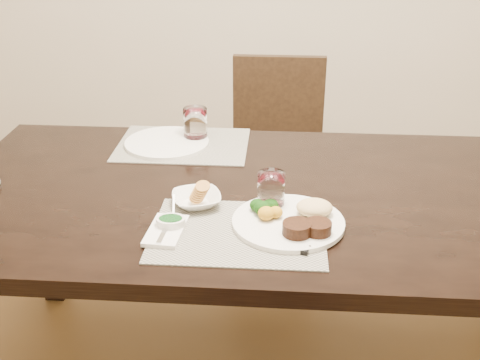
# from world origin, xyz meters

# --- Properties ---
(dining_table) EXTENTS (2.00, 1.00, 0.75)m
(dining_table) POSITION_xyz_m (0.00, 0.00, 0.67)
(dining_table) COLOR black
(dining_table) RESTS_ON ground
(chair_far) EXTENTS (0.42, 0.42, 0.90)m
(chair_far) POSITION_xyz_m (0.00, 0.93, 0.50)
(chair_far) COLOR black
(chair_far) RESTS_ON ground
(placemat_near) EXTENTS (0.46, 0.34, 0.00)m
(placemat_near) POSITION_xyz_m (-0.09, -0.25, 0.75)
(placemat_near) COLOR gray
(placemat_near) RESTS_ON dining_table
(placemat_far) EXTENTS (0.46, 0.34, 0.00)m
(placemat_far) POSITION_xyz_m (-0.33, 0.34, 0.75)
(placemat_far) COLOR gray
(placemat_far) RESTS_ON dining_table
(dinner_plate) EXTENTS (0.31, 0.31, 0.05)m
(dinner_plate) POSITION_xyz_m (0.06, -0.21, 0.77)
(dinner_plate) COLOR silver
(dinner_plate) RESTS_ON placemat_near
(napkin_fork) EXTENTS (0.10, 0.17, 0.02)m
(napkin_fork) POSITION_xyz_m (-0.28, -0.27, 0.76)
(napkin_fork) COLOR white
(napkin_fork) RESTS_ON placemat_near
(steak_knife) EXTENTS (0.07, 0.24, 0.01)m
(steak_knife) POSITION_xyz_m (0.10, -0.28, 0.76)
(steak_knife) COLOR white
(steak_knife) RESTS_ON placemat_near
(cracker_bowl) EXTENTS (0.17, 0.17, 0.06)m
(cracker_bowl) POSITION_xyz_m (-0.22, -0.11, 0.77)
(cracker_bowl) COLOR silver
(cracker_bowl) RESTS_ON placemat_near
(sauce_ramekin) EXTENTS (0.08, 0.12, 0.06)m
(sauce_ramekin) POSITION_xyz_m (-0.27, -0.25, 0.77)
(sauce_ramekin) COLOR silver
(sauce_ramekin) RESTS_ON placemat_near
(wine_glass_near) EXTENTS (0.08, 0.08, 0.11)m
(wine_glass_near) POSITION_xyz_m (-0.01, -0.11, 0.80)
(wine_glass_near) COLOR silver
(wine_glass_near) RESTS_ON placemat_near
(far_plate) EXTENTS (0.30, 0.30, 0.01)m
(far_plate) POSITION_xyz_m (-0.39, 0.33, 0.76)
(far_plate) COLOR silver
(far_plate) RESTS_ON placemat_far
(wine_glass_far) EXTENTS (0.09, 0.09, 0.12)m
(wine_glass_far) POSITION_xyz_m (-0.29, 0.39, 0.81)
(wine_glass_far) COLOR silver
(wine_glass_far) RESTS_ON placemat_far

